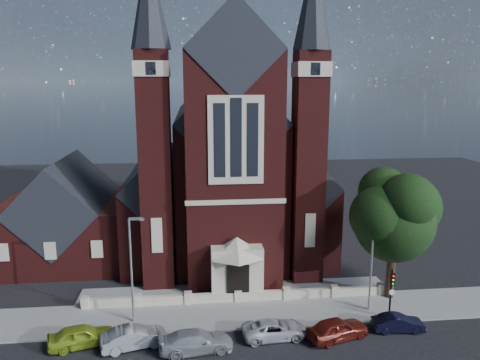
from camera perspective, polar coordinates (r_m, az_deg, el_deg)
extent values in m
plane|color=black|center=(46.88, -1.29, -10.04)|extent=(120.00, 120.00, 0.00)
cube|color=gray|center=(37.38, 0.06, -16.02)|extent=(60.00, 5.00, 0.12)
cube|color=gray|center=(40.94, -0.54, -13.41)|extent=(26.00, 3.00, 0.14)
cube|color=#C3B39B|center=(39.15, -0.25, -14.66)|extent=(24.00, 0.40, 0.90)
cube|color=#4D1614|center=(54.50, -2.18, 0.76)|extent=(10.00, 30.00, 14.00)
cube|color=black|center=(53.59, -2.24, 8.12)|extent=(10.00, 30.20, 10.00)
cube|color=#4D1614|center=(54.23, -10.02, -2.72)|extent=(5.00, 26.00, 8.00)
cube|color=#4D1614|center=(55.17, 5.72, -2.35)|extent=(5.00, 26.00, 8.00)
cube|color=black|center=(53.37, -10.18, 1.44)|extent=(5.01, 26.20, 5.01)
cube|color=black|center=(54.33, 5.80, 1.74)|extent=(5.01, 26.20, 5.01)
cube|color=#4D1614|center=(38.75, -0.70, 0.73)|extent=(8.00, 3.00, 20.00)
cube|color=black|center=(38.11, -0.74, 15.65)|extent=(8.00, 3.20, 8.00)
cube|color=#C3B39B|center=(36.76, -0.49, 4.86)|extent=(4.40, 0.15, 7.00)
cube|color=black|center=(36.66, -0.48, 5.16)|extent=(0.90, 0.08, 6.20)
cube|color=#C3B39B|center=(39.14, -0.40, -11.12)|extent=(4.20, 2.00, 4.40)
cube|color=black|center=(38.42, -0.25, -12.55)|extent=(1.80, 0.12, 3.20)
cone|color=#C3B39B|center=(38.33, -0.41, -8.09)|extent=(4.60, 4.60, 1.60)
cube|color=#4D1614|center=(39.70, -10.22, 0.81)|extent=(2.60, 2.60, 20.00)
cube|color=#C3B39B|center=(39.00, -10.69, 13.16)|extent=(2.80, 2.80, 1.20)
cube|color=#4D1614|center=(40.81, 8.30, 1.17)|extent=(2.60, 2.60, 20.00)
cube|color=#C3B39B|center=(40.13, 8.66, 13.18)|extent=(2.80, 2.80, 1.20)
cube|color=#4D1614|center=(50.17, -20.23, -5.67)|extent=(12.00, 12.00, 6.00)
cube|color=black|center=(49.39, -20.48, -2.35)|extent=(8.49, 12.20, 8.49)
cylinder|color=black|center=(40.74, 17.90, -10.32)|extent=(0.70, 0.70, 5.00)
sphere|color=black|center=(39.44, 18.27, -4.92)|extent=(6.40, 6.40, 6.40)
sphere|color=black|center=(38.05, 19.74, -2.50)|extent=(4.40, 4.40, 4.40)
cylinder|color=gray|center=(35.35, -13.10, -10.87)|extent=(0.16, 0.16, 8.00)
cube|color=gray|center=(33.97, -12.57, -4.63)|extent=(1.00, 0.15, 0.18)
cube|color=gray|center=(33.95, -11.89, -4.75)|extent=(0.35, 0.22, 0.12)
cylinder|color=gray|center=(37.55, 15.73, -9.64)|extent=(0.16, 0.16, 8.00)
cube|color=gray|center=(36.49, 16.81, -3.71)|extent=(1.00, 0.15, 0.18)
cube|color=gray|center=(36.67, 17.39, -3.81)|extent=(0.35, 0.22, 0.12)
cylinder|color=black|center=(37.43, 17.88, -13.18)|extent=(0.14, 0.14, 4.00)
cube|color=black|center=(36.78, 18.10, -11.43)|extent=(0.28, 0.22, 0.90)
sphere|color=red|center=(36.56, 18.22, -11.08)|extent=(0.14, 0.14, 0.14)
sphere|color=#CC8C0C|center=(36.67, 18.19, -11.51)|extent=(0.14, 0.14, 0.14)
sphere|color=#0C9919|center=(36.79, 18.15, -11.94)|extent=(0.14, 0.14, 0.14)
imported|color=#8BA521|center=(34.81, -18.75, -17.55)|extent=(4.68, 2.84, 1.49)
imported|color=gray|center=(33.78, -12.81, -18.20)|extent=(4.64, 2.68, 1.45)
imported|color=#95989C|center=(32.76, -5.37, -18.98)|extent=(5.09, 2.53, 1.42)
imported|color=silver|center=(34.20, 4.24, -17.69)|extent=(4.65, 2.36, 1.26)
imported|color=#5E1810|center=(34.57, 11.78, -17.32)|extent=(4.81, 3.13, 1.52)
imported|color=black|center=(36.69, 18.74, -16.19)|extent=(3.76, 1.52, 1.21)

